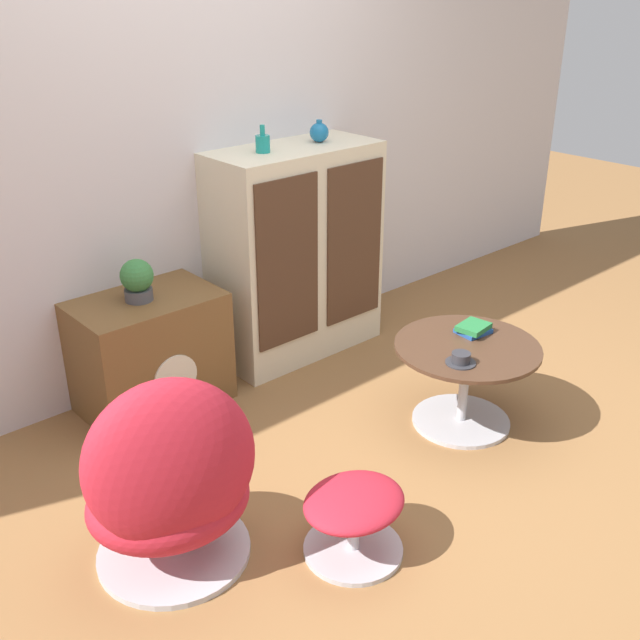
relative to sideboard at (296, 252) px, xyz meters
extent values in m
plane|color=olive|center=(-0.45, -1.14, -0.57)|extent=(12.00, 12.00, 0.00)
cube|color=silver|center=(-0.45, 0.25, 0.73)|extent=(6.40, 0.06, 2.60)
cube|color=beige|center=(0.00, 0.00, 0.00)|extent=(0.92, 0.42, 1.14)
cube|color=#472D1E|center=(-0.23, -0.21, 0.06)|extent=(0.39, 0.01, 0.86)
cube|color=#472D1E|center=(0.23, -0.21, 0.06)|extent=(0.39, 0.01, 0.86)
cube|color=brown|center=(-0.92, 0.00, -0.29)|extent=(0.68, 0.44, 0.56)
cylinder|color=beige|center=(-0.92, -0.23, -0.33)|extent=(0.22, 0.01, 0.22)
cylinder|color=#B7B7BC|center=(-1.41, -0.98, -0.56)|extent=(0.56, 0.56, 0.02)
cylinder|color=#B7B7BC|center=(-1.41, -0.98, -0.50)|extent=(0.06, 0.06, 0.09)
ellipsoid|color=#B21E2D|center=(-1.41, -0.98, -0.32)|extent=(0.70, 0.64, 0.27)
ellipsoid|color=#B21E2D|center=(-1.44, -1.08, -0.09)|extent=(0.66, 0.52, 0.62)
cylinder|color=#B7B7BC|center=(-0.91, -1.41, -0.56)|extent=(0.37, 0.37, 0.02)
cylinder|color=#B7B7BC|center=(-0.91, -1.41, -0.47)|extent=(0.04, 0.04, 0.16)
ellipsoid|color=#B21E2D|center=(-0.91, -1.41, -0.34)|extent=(0.39, 0.33, 0.09)
cylinder|color=#B7B7BC|center=(0.07, -1.12, -0.56)|extent=(0.46, 0.46, 0.02)
cylinder|color=#B7B7BC|center=(0.07, -1.12, -0.36)|extent=(0.04, 0.04, 0.37)
cylinder|color=#472D1E|center=(0.07, -1.12, -0.17)|extent=(0.66, 0.66, 0.02)
cylinder|color=teal|center=(-0.20, 0.00, 0.61)|extent=(0.07, 0.07, 0.08)
cylinder|color=teal|center=(-0.20, 0.00, 0.67)|extent=(0.03, 0.03, 0.05)
ellipsoid|color=#196699|center=(0.17, 0.00, 0.62)|extent=(0.10, 0.10, 0.10)
cylinder|color=#196699|center=(0.17, 0.00, 0.67)|extent=(0.03, 0.03, 0.02)
cylinder|color=#4C4C51|center=(-0.95, 0.00, 0.02)|extent=(0.13, 0.13, 0.06)
sphere|color=#387A3D|center=(-0.95, 0.00, 0.12)|extent=(0.15, 0.15, 0.15)
cylinder|color=#2D2D33|center=(-0.09, -1.21, -0.16)|extent=(0.13, 0.13, 0.01)
cylinder|color=#2D2D33|center=(-0.09, -1.21, -0.13)|extent=(0.08, 0.08, 0.05)
cube|color=#1E478C|center=(0.19, -1.06, -0.15)|extent=(0.16, 0.13, 0.02)
cube|color=#237038|center=(0.19, -1.06, -0.13)|extent=(0.16, 0.14, 0.03)
camera|label=1|loc=(-2.43, -2.92, 1.37)|focal=42.00mm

